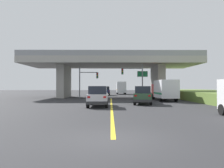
{
  "coord_description": "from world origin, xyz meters",
  "views": [
    {
      "loc": [
        -0.11,
        -7.71,
        1.97
      ],
      "look_at": [
        0.12,
        22.81,
        2.36
      ],
      "focal_mm": 33.26,
      "sensor_mm": 36.0,
      "label": 1
    }
  ],
  "objects_px": {
    "box_truck": "(164,90)",
    "traffic_signal_nearside": "(135,77)",
    "suv_crossing": "(143,95)",
    "highway_sign": "(142,77)",
    "semi_truck_distant": "(121,88)",
    "suv_lead": "(98,96)",
    "sedan_oncoming": "(106,91)",
    "traffic_signal_farside": "(86,79)"
  },
  "relations": [
    {
      "from": "sedan_oncoming",
      "to": "traffic_signal_farside",
      "type": "distance_m",
      "value": 14.68
    },
    {
      "from": "sedan_oncoming",
      "to": "traffic_signal_farside",
      "type": "relative_size",
      "value": 0.85
    },
    {
      "from": "suv_lead",
      "to": "traffic_signal_farside",
      "type": "height_order",
      "value": "traffic_signal_farside"
    },
    {
      "from": "semi_truck_distant",
      "to": "sedan_oncoming",
      "type": "bearing_deg",
      "value": -118.23
    },
    {
      "from": "suv_crossing",
      "to": "box_truck",
      "type": "bearing_deg",
      "value": 66.82
    },
    {
      "from": "suv_crossing",
      "to": "traffic_signal_farside",
      "type": "xyz_separation_m",
      "value": [
        -7.59,
        9.61,
        2.16
      ]
    },
    {
      "from": "suv_crossing",
      "to": "traffic_signal_farside",
      "type": "bearing_deg",
      "value": 139.11
    },
    {
      "from": "traffic_signal_farside",
      "to": "box_truck",
      "type": "bearing_deg",
      "value": -18.54
    },
    {
      "from": "suv_lead",
      "to": "traffic_signal_farside",
      "type": "bearing_deg",
      "value": 101.9
    },
    {
      "from": "traffic_signal_nearside",
      "to": "traffic_signal_farside",
      "type": "height_order",
      "value": "traffic_signal_nearside"
    },
    {
      "from": "traffic_signal_nearside",
      "to": "traffic_signal_farside",
      "type": "bearing_deg",
      "value": -179.5
    },
    {
      "from": "suv_lead",
      "to": "suv_crossing",
      "type": "xyz_separation_m",
      "value": [
        4.95,
        2.88,
        0.0
      ]
    },
    {
      "from": "sedan_oncoming",
      "to": "traffic_signal_nearside",
      "type": "relative_size",
      "value": 0.8
    },
    {
      "from": "suv_crossing",
      "to": "sedan_oncoming",
      "type": "relative_size",
      "value": 1.12
    },
    {
      "from": "suv_crossing",
      "to": "highway_sign",
      "type": "xyz_separation_m",
      "value": [
        1.76,
        11.92,
        2.56
      ]
    },
    {
      "from": "traffic_signal_farside",
      "to": "semi_truck_distant",
      "type": "height_order",
      "value": "traffic_signal_farside"
    },
    {
      "from": "suv_lead",
      "to": "highway_sign",
      "type": "distance_m",
      "value": 16.45
    },
    {
      "from": "suv_crossing",
      "to": "box_truck",
      "type": "relative_size",
      "value": 0.72
    },
    {
      "from": "suv_crossing",
      "to": "semi_truck_distant",
      "type": "relative_size",
      "value": 0.74
    },
    {
      "from": "suv_lead",
      "to": "semi_truck_distant",
      "type": "bearing_deg",
      "value": 83.2
    },
    {
      "from": "box_truck",
      "to": "traffic_signal_nearside",
      "type": "distance_m",
      "value": 5.72
    },
    {
      "from": "traffic_signal_farside",
      "to": "highway_sign",
      "type": "distance_m",
      "value": 9.64
    },
    {
      "from": "semi_truck_distant",
      "to": "box_truck",
      "type": "bearing_deg",
      "value": -79.27
    },
    {
      "from": "sedan_oncoming",
      "to": "traffic_signal_nearside",
      "type": "distance_m",
      "value": 15.26
    },
    {
      "from": "sedan_oncoming",
      "to": "highway_sign",
      "type": "height_order",
      "value": "highway_sign"
    },
    {
      "from": "suv_crossing",
      "to": "highway_sign",
      "type": "bearing_deg",
      "value": 92.41
    },
    {
      "from": "box_truck",
      "to": "traffic_signal_farside",
      "type": "distance_m",
      "value": 12.21
    },
    {
      "from": "highway_sign",
      "to": "semi_truck_distant",
      "type": "height_order",
      "value": "highway_sign"
    },
    {
      "from": "suv_crossing",
      "to": "box_truck",
      "type": "height_order",
      "value": "box_truck"
    },
    {
      "from": "box_truck",
      "to": "traffic_signal_nearside",
      "type": "xyz_separation_m",
      "value": [
        -3.65,
        3.92,
        2.02
      ]
    },
    {
      "from": "suv_lead",
      "to": "box_truck",
      "type": "relative_size",
      "value": 0.64
    },
    {
      "from": "box_truck",
      "to": "highway_sign",
      "type": "distance_m",
      "value": 6.82
    },
    {
      "from": "suv_lead",
      "to": "traffic_signal_farside",
      "type": "xyz_separation_m",
      "value": [
        -2.63,
        12.49,
        2.16
      ]
    },
    {
      "from": "traffic_signal_farside",
      "to": "semi_truck_distant",
      "type": "relative_size",
      "value": 0.77
    },
    {
      "from": "suv_crossing",
      "to": "traffic_signal_farside",
      "type": "distance_m",
      "value": 12.43
    },
    {
      "from": "box_truck",
      "to": "traffic_signal_farside",
      "type": "bearing_deg",
      "value": 161.46
    },
    {
      "from": "traffic_signal_nearside",
      "to": "sedan_oncoming",
      "type": "bearing_deg",
      "value": 109.51
    },
    {
      "from": "suv_crossing",
      "to": "semi_truck_distant",
      "type": "bearing_deg",
      "value": 102.5
    },
    {
      "from": "sedan_oncoming",
      "to": "semi_truck_distant",
      "type": "distance_m",
      "value": 8.22
    },
    {
      "from": "suv_lead",
      "to": "traffic_signal_farside",
      "type": "distance_m",
      "value": 12.95
    },
    {
      "from": "suv_crossing",
      "to": "traffic_signal_nearside",
      "type": "xyz_separation_m",
      "value": [
        0.24,
        9.68,
        2.54
      ]
    },
    {
      "from": "suv_crossing",
      "to": "traffic_signal_nearside",
      "type": "distance_m",
      "value": 10.01
    }
  ]
}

